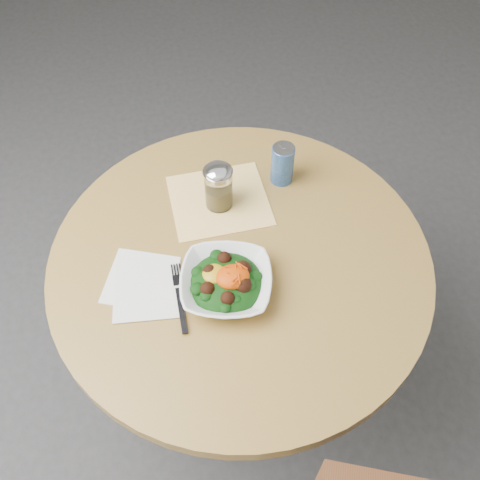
{
  "coord_description": "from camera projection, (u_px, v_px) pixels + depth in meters",
  "views": [
    {
      "loc": [
        -0.15,
        -0.71,
        1.78
      ],
      "look_at": [
        0.0,
        0.0,
        0.81
      ],
      "focal_mm": 40.0,
      "sensor_mm": 36.0,
      "label": 1
    }
  ],
  "objects": [
    {
      "name": "ground",
      "position": [
        240.0,
        380.0,
        1.86
      ],
      "size": [
        6.0,
        6.0,
        0.0
      ],
      "primitive_type": "plane",
      "color": "#303033",
      "rests_on": "ground"
    },
    {
      "name": "table",
      "position": [
        240.0,
        299.0,
        1.41
      ],
      "size": [
        0.9,
        0.9,
        0.75
      ],
      "color": "black",
      "rests_on": "ground"
    },
    {
      "name": "cloth_napkin",
      "position": [
        219.0,
        200.0,
        1.36
      ],
      "size": [
        0.25,
        0.23,
        0.0
      ],
      "primitive_type": "cube",
      "rotation": [
        0.0,
        0.0,
        0.02
      ],
      "color": "#FFAD0D",
      "rests_on": "table"
    },
    {
      "name": "paper_napkins",
      "position": [
        144.0,
        285.0,
        1.2
      ],
      "size": [
        0.2,
        0.22,
        0.0
      ],
      "color": "white",
      "rests_on": "table"
    },
    {
      "name": "salad_bowl",
      "position": [
        226.0,
        282.0,
        1.18
      ],
      "size": [
        0.24,
        0.24,
        0.08
      ],
      "color": "white",
      "rests_on": "table"
    },
    {
      "name": "fork",
      "position": [
        180.0,
        295.0,
        1.18
      ],
      "size": [
        0.02,
        0.18,
        0.0
      ],
      "color": "black",
      "rests_on": "table"
    },
    {
      "name": "spice_shaker",
      "position": [
        218.0,
        187.0,
        1.3
      ],
      "size": [
        0.07,
        0.07,
        0.13
      ],
      "color": "silver",
      "rests_on": "table"
    },
    {
      "name": "beverage_can",
      "position": [
        282.0,
        164.0,
        1.36
      ],
      "size": [
        0.06,
        0.06,
        0.11
      ],
      "color": "navy",
      "rests_on": "table"
    }
  ]
}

